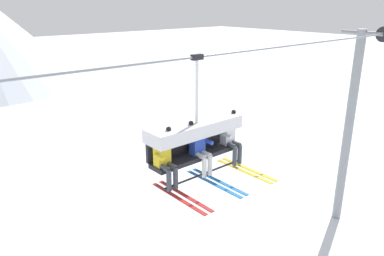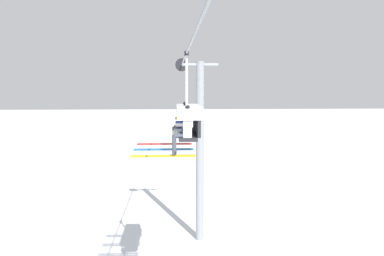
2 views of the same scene
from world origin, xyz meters
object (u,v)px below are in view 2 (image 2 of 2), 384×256
(skier_yellow, at_px, (181,122))
(skier_blue, at_px, (182,126))
(skier_white, at_px, (183,130))
(lift_tower_near, at_px, (199,148))
(chairlift_chair, at_px, (189,116))

(skier_yellow, bearing_deg, skier_blue, 0.00)
(skier_blue, distance_m, skier_white, 1.00)
(lift_tower_near, bearing_deg, skier_yellow, -10.62)
(chairlift_chair, height_order, skier_white, chairlift_chair)
(lift_tower_near, height_order, skier_yellow, lift_tower_near)
(chairlift_chair, xyz_separation_m, skier_blue, (-0.00, -0.21, -0.28))
(lift_tower_near, xyz_separation_m, skier_white, (6.91, -0.92, 1.63))
(chairlift_chair, bearing_deg, lift_tower_near, 173.17)
(lift_tower_near, height_order, skier_blue, lift_tower_near)
(skier_blue, relative_size, skier_white, 1.00)
(lift_tower_near, relative_size, chairlift_chair, 3.07)
(skier_yellow, xyz_separation_m, skier_white, (1.99, 0.00, 0.00))
(skier_yellow, height_order, skier_blue, same)
(chairlift_chair, distance_m, skier_yellow, 1.05)
(lift_tower_near, distance_m, skier_white, 7.16)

